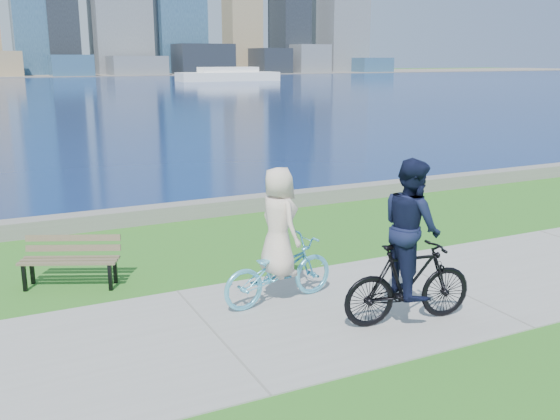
# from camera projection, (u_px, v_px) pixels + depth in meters

# --- Properties ---
(ground) EXTENTS (320.00, 320.00, 0.00)m
(ground) POSITION_uv_depth(u_px,v_px,m) (216.00, 335.00, 8.38)
(ground) COLOR #26671B
(ground) RESTS_ON ground
(concrete_path) EXTENTS (80.00, 3.50, 0.02)m
(concrete_path) POSITION_uv_depth(u_px,v_px,m) (216.00, 334.00, 8.38)
(concrete_path) COLOR gray
(concrete_path) RESTS_ON ground
(seawall) EXTENTS (90.00, 0.50, 0.35)m
(seawall) POSITION_uv_depth(u_px,v_px,m) (117.00, 218.00, 13.75)
(seawall) COLOR slate
(seawall) RESTS_ON ground
(ferry_far) EXTENTS (15.54, 4.44, 2.11)m
(ferry_far) POSITION_uv_depth(u_px,v_px,m) (228.00, 75.00, 95.11)
(ferry_far) COLOR white
(ferry_far) RESTS_ON ground
(park_bench) EXTENTS (1.63, 1.13, 0.80)m
(park_bench) POSITION_uv_depth(u_px,v_px,m) (71.00, 256.00, 10.10)
(park_bench) COLOR black
(park_bench) RESTS_ON ground
(cyclist_woman) EXTENTS (0.88, 1.94, 2.07)m
(cyclist_woman) POSITION_uv_depth(u_px,v_px,m) (279.00, 253.00, 9.30)
(cyclist_woman) COLOR #63CCF0
(cyclist_woman) RESTS_ON ground
(cyclist_man) EXTENTS (0.83, 1.98, 2.32)m
(cyclist_man) POSITION_uv_depth(u_px,v_px,m) (410.00, 256.00, 8.52)
(cyclist_man) COLOR black
(cyclist_man) RESTS_ON ground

